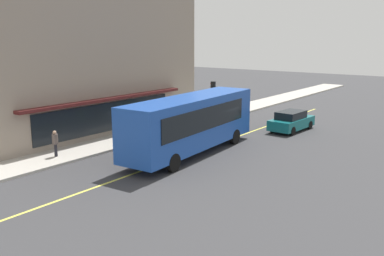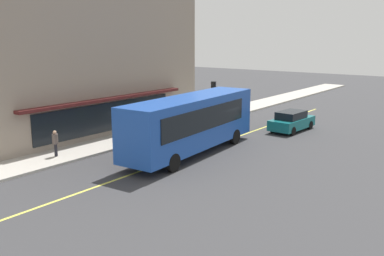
{
  "view_description": "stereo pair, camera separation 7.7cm",
  "coord_description": "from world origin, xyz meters",
  "views": [
    {
      "loc": [
        -22.16,
        -15.0,
        6.95
      ],
      "look_at": [
        -2.44,
        -0.09,
        1.6
      ],
      "focal_mm": 39.22,
      "sensor_mm": 36.0,
      "label": 1
    },
    {
      "loc": [
        -22.11,
        -15.06,
        6.95
      ],
      "look_at": [
        -2.44,
        -0.09,
        1.6
      ],
      "focal_mm": 39.22,
      "sensor_mm": 36.0,
      "label": 2
    }
  ],
  "objects": [
    {
      "name": "sidewalk",
      "position": [
        0.0,
        5.65,
        0.07
      ],
      "size": [
        80.0,
        2.99,
        0.15
      ],
      "primitive_type": "cube",
      "color": "#B2ADA3",
      "rests_on": "ground"
    },
    {
      "name": "pedestrian_by_curb",
      "position": [
        -8.15,
        5.55,
        1.07
      ],
      "size": [
        0.34,
        0.34,
        1.54
      ],
      "color": "black",
      "rests_on": "sidewalk"
    },
    {
      "name": "traffic_light",
      "position": [
        6.89,
        4.7,
        2.53
      ],
      "size": [
        0.3,
        0.52,
        3.2
      ],
      "color": "#2D2D33",
      "rests_on": "sidewalk"
    },
    {
      "name": "pedestrian_waiting",
      "position": [
        11.69,
        5.12,
        1.21
      ],
      "size": [
        0.34,
        0.34,
        1.76
      ],
      "color": "black",
      "rests_on": "sidewalk"
    },
    {
      "name": "ground",
      "position": [
        0.0,
        0.0,
        0.0
      ],
      "size": [
        120.0,
        120.0,
        0.0
      ],
      "primitive_type": "plane",
      "color": "#38383A"
    },
    {
      "name": "bus",
      "position": [
        -2.4,
        -0.06,
        1.99
      ],
      "size": [
        11.28,
        3.28,
        3.5
      ],
      "color": "#1E4CAD",
      "rests_on": "ground"
    },
    {
      "name": "pedestrian_at_corner",
      "position": [
        -3.13,
        4.68,
        1.25
      ],
      "size": [
        0.34,
        0.34,
        1.82
      ],
      "color": "black",
      "rests_on": "sidewalk"
    },
    {
      "name": "lane_centre_stripe",
      "position": [
        0.0,
        0.0,
        0.0
      ],
      "size": [
        36.0,
        0.16,
        0.01
      ],
      "primitive_type": "cube",
      "color": "#D8D14C",
      "rests_on": "ground"
    },
    {
      "name": "car_teal",
      "position": [
        7.25,
        -2.22,
        0.74
      ],
      "size": [
        4.4,
        2.06,
        1.52
      ],
      "color": "#14666B",
      "rests_on": "ground"
    },
    {
      "name": "storefront_building",
      "position": [
        -2.6,
        12.6,
        6.21
      ],
      "size": [
        20.13,
        11.52,
        12.44
      ],
      "color": "gray",
      "rests_on": "ground"
    }
  ]
}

